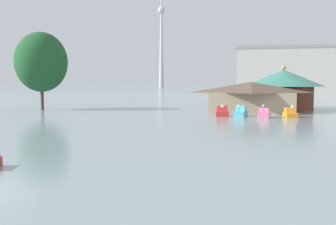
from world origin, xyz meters
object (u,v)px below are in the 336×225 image
(distant_broadcast_tower, at_px, (161,23))
(pedal_boat_pink, at_px, (264,114))
(boathouse, at_px, (251,96))
(pedal_boat_cyan, at_px, (241,112))
(shoreline_tree_tall_left, at_px, (41,62))
(green_roof_pavilion, at_px, (283,87))
(pedal_boat_red, at_px, (222,112))
(pedal_boat_orange, at_px, (290,114))
(background_building_block, at_px, (284,72))

(distant_broadcast_tower, bearing_deg, pedal_boat_pink, -76.37)
(pedal_boat_pink, distance_m, boathouse, 9.59)
(pedal_boat_cyan, bearing_deg, shoreline_tree_tall_left, -88.41)
(pedal_boat_pink, height_order, boathouse, boathouse)
(pedal_boat_pink, relative_size, green_roof_pavilion, 0.19)
(pedal_boat_red, xyz_separation_m, shoreline_tree_tall_left, (-29.78, 6.81, 7.27))
(pedal_boat_pink, distance_m, shoreline_tree_tall_left, 36.71)
(pedal_boat_red, distance_m, pedal_boat_cyan, 2.41)
(shoreline_tree_tall_left, bearing_deg, distant_broadcast_tower, 98.46)
(pedal_boat_cyan, relative_size, pedal_boat_pink, 1.12)
(green_roof_pavilion, distance_m, distant_broadcast_tower, 364.61)
(green_roof_pavilion, distance_m, shoreline_tree_tall_left, 40.25)
(pedal_boat_pink, xyz_separation_m, shoreline_tree_tall_left, (-35.13, 7.73, 7.34))
(boathouse, height_order, green_roof_pavilion, green_roof_pavilion)
(pedal_boat_orange, xyz_separation_m, background_building_block, (7.33, 70.83, 7.33))
(pedal_boat_red, bearing_deg, pedal_boat_pink, 75.75)
(pedal_boat_cyan, relative_size, shoreline_tree_tall_left, 0.22)
(pedal_boat_red, distance_m, pedal_boat_orange, 8.71)
(pedal_boat_red, relative_size, green_roof_pavilion, 0.19)
(background_building_block, bearing_deg, pedal_boat_orange, -95.91)
(shoreline_tree_tall_left, distance_m, distant_broadcast_tower, 363.85)
(boathouse, bearing_deg, background_building_block, 79.07)
(background_building_block, bearing_deg, boathouse, -100.93)
(pedal_boat_cyan, bearing_deg, distant_broadcast_tower, -153.41)
(pedal_boat_red, height_order, background_building_block, background_building_block)
(background_building_block, bearing_deg, distant_broadcast_tower, 108.74)
(pedal_boat_cyan, xyz_separation_m, shoreline_tree_tall_left, (-32.19, 6.71, 7.28))
(pedal_boat_cyan, relative_size, pedal_boat_orange, 1.08)
(boathouse, xyz_separation_m, green_roof_pavilion, (5.50, 6.48, 1.41))
(pedal_boat_pink, height_order, shoreline_tree_tall_left, shoreline_tree_tall_left)
(shoreline_tree_tall_left, height_order, distant_broadcast_tower, distant_broadcast_tower)
(pedal_boat_pink, height_order, background_building_block, background_building_block)
(pedal_boat_red, relative_size, pedal_boat_cyan, 0.90)
(background_building_block, distance_m, distant_broadcast_tower, 313.00)
(boathouse, bearing_deg, pedal_boat_cyan, -100.54)
(pedal_boat_pink, distance_m, green_roof_pavilion, 16.63)
(pedal_boat_red, distance_m, pedal_boat_pink, 5.43)
(boathouse, bearing_deg, pedal_boat_red, -115.27)
(background_building_block, bearing_deg, shoreline_tree_tall_left, -125.54)
(distant_broadcast_tower, bearing_deg, pedal_boat_cyan, -76.77)
(boathouse, distance_m, shoreline_tree_tall_left, 34.20)
(pedal_boat_orange, distance_m, background_building_block, 71.59)
(green_roof_pavilion, bearing_deg, shoreline_tree_tall_left, -168.41)
(shoreline_tree_tall_left, bearing_deg, boathouse, 2.66)
(pedal_boat_red, height_order, pedal_boat_orange, pedal_boat_orange)
(pedal_boat_orange, relative_size, shoreline_tree_tall_left, 0.20)
(green_roof_pavilion, bearing_deg, pedal_boat_cyan, -115.49)
(boathouse, height_order, background_building_block, background_building_block)
(boathouse, distance_m, distant_broadcast_tower, 369.71)
(shoreline_tree_tall_left, xyz_separation_m, distant_broadcast_tower, (-52.70, 354.49, 62.83))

